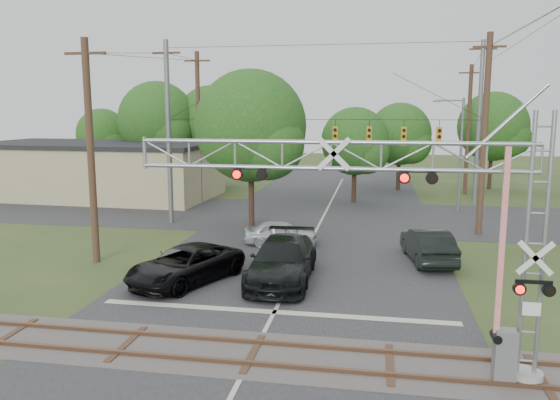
% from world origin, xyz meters
% --- Properties ---
extents(ground, '(160.00, 160.00, 0.00)m').
position_xyz_m(ground, '(0.00, 0.00, 0.00)').
color(ground, '#304620').
rests_on(ground, ground).
extents(road_main, '(14.00, 90.00, 0.02)m').
position_xyz_m(road_main, '(0.00, 10.00, 0.01)').
color(road_main, '#262729').
rests_on(road_main, ground).
extents(road_cross, '(90.00, 12.00, 0.02)m').
position_xyz_m(road_cross, '(0.00, 24.00, 0.01)').
color(road_cross, '#262729').
rests_on(road_cross, ground).
extents(railroad_track, '(90.00, 3.20, 0.17)m').
position_xyz_m(railroad_track, '(0.00, 2.00, 0.03)').
color(railroad_track, '#4B4541').
rests_on(railroad_track, ground).
extents(crossing_gantry, '(11.10, 0.92, 7.20)m').
position_xyz_m(crossing_gantry, '(4.31, 1.64, 4.48)').
color(crossing_gantry, '#989893').
rests_on(crossing_gantry, ground).
extents(traffic_signal_span, '(19.34, 0.36, 11.50)m').
position_xyz_m(traffic_signal_span, '(0.85, 20.00, 5.74)').
color(traffic_signal_span, slate).
rests_on(traffic_signal_span, ground).
extents(pickup_black, '(4.55, 6.06, 1.53)m').
position_xyz_m(pickup_black, '(-4.34, 8.30, 0.77)').
color(pickup_black, black).
rests_on(pickup_black, ground).
extents(car_dark, '(2.65, 6.27, 1.81)m').
position_xyz_m(car_dark, '(-0.35, 9.21, 0.90)').
color(car_dark, black).
rests_on(car_dark, ground).
extents(sedan_silver, '(4.01, 1.83, 1.33)m').
position_xyz_m(sedan_silver, '(-1.46, 15.37, 0.67)').
color(sedan_silver, '#B7B9C0').
rests_on(sedan_silver, ground).
extents(suv_dark, '(2.47, 5.11, 1.62)m').
position_xyz_m(suv_dark, '(6.01, 13.40, 0.81)').
color(suv_dark, black).
rests_on(suv_dark, ground).
extents(commercial_building, '(19.92, 10.72, 4.58)m').
position_xyz_m(commercial_building, '(-19.50, 29.26, 2.30)').
color(commercial_building, tan).
rests_on(commercial_building, ground).
extents(streetlight, '(2.15, 0.22, 8.07)m').
position_xyz_m(streetlight, '(9.22, 27.56, 4.51)').
color(streetlight, slate).
rests_on(streetlight, ground).
extents(utility_poles, '(24.29, 28.66, 12.89)m').
position_xyz_m(utility_poles, '(3.39, 22.56, 5.98)').
color(utility_poles, '#483221').
rests_on(utility_poles, ground).
extents(treeline, '(54.62, 28.67, 9.83)m').
position_xyz_m(treeline, '(1.30, 31.81, 5.83)').
color(treeline, '#352218').
rests_on(treeline, ground).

